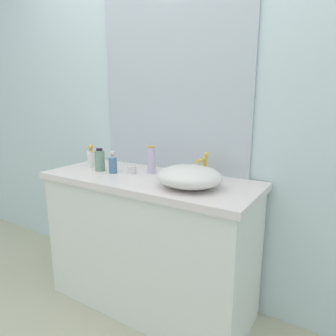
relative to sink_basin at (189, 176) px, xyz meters
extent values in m
cube|color=silver|center=(-0.31, 0.36, 0.38)|extent=(6.00, 0.06, 2.60)
cube|color=white|center=(-0.31, 0.05, -0.51)|extent=(1.30, 0.50, 0.82)
cube|color=silver|center=(-0.31, 0.05, -0.08)|extent=(1.34, 0.54, 0.04)
cube|color=#B2BCC6|center=(-0.31, 0.32, 0.54)|extent=(1.07, 0.01, 1.19)
ellipsoid|color=silver|center=(0.00, 0.00, 0.00)|extent=(0.36, 0.33, 0.12)
cylinder|color=gold|center=(0.00, 0.19, 0.01)|extent=(0.03, 0.03, 0.13)
cylinder|color=gold|center=(0.00, 0.14, 0.06)|extent=(0.02, 0.11, 0.02)
sphere|color=gold|center=(0.00, 0.21, 0.09)|extent=(0.03, 0.03, 0.03)
cylinder|color=white|center=(-0.80, 0.07, 0.00)|extent=(0.05, 0.05, 0.11)
cylinder|color=gold|center=(-0.80, 0.07, 0.06)|extent=(0.02, 0.02, 0.02)
sphere|color=gold|center=(-0.80, 0.07, 0.08)|extent=(0.03, 0.03, 0.03)
cylinder|color=gold|center=(-0.80, 0.06, 0.08)|extent=(0.01, 0.02, 0.01)
cylinder|color=gray|center=(-0.67, 0.02, 0.01)|extent=(0.06, 0.06, 0.13)
cylinder|color=black|center=(-0.67, 0.02, 0.08)|extent=(0.04, 0.04, 0.01)
cylinder|color=silver|center=(-0.35, 0.15, 0.02)|extent=(0.05, 0.05, 0.16)
cylinder|color=gold|center=(-0.35, 0.15, 0.11)|extent=(0.04, 0.04, 0.01)
cylinder|color=teal|center=(-0.56, 0.02, -0.01)|extent=(0.05, 0.05, 0.10)
cylinder|color=silver|center=(-0.56, 0.02, 0.05)|extent=(0.02, 0.02, 0.02)
sphere|color=silver|center=(-0.56, 0.02, 0.07)|extent=(0.03, 0.03, 0.03)
cylinder|color=silver|center=(-0.56, 0.01, 0.07)|extent=(0.01, 0.02, 0.01)
cylinder|color=silver|center=(-0.45, 0.07, -0.03)|extent=(0.05, 0.05, 0.05)
camera|label=1|loc=(0.74, -1.41, 0.42)|focal=32.72mm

